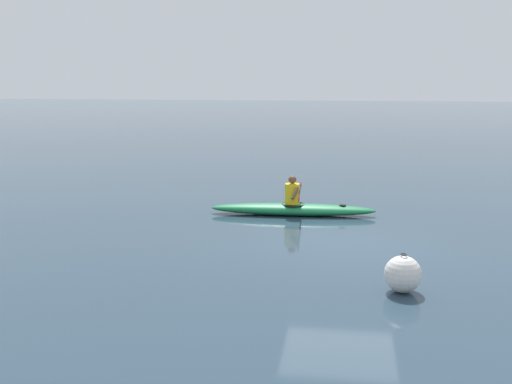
{
  "coord_description": "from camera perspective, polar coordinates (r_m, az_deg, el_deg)",
  "views": [
    {
      "loc": [
        -0.08,
        12.85,
        3.62
      ],
      "look_at": [
        1.91,
        -0.18,
        1.1
      ],
      "focal_mm": 42.58,
      "sensor_mm": 36.0,
      "label": 1
    }
  ],
  "objects": [
    {
      "name": "ground_plane",
      "position": [
        13.35,
        8.04,
        -5.02
      ],
      "size": [
        160.0,
        160.0,
        0.0
      ],
      "primitive_type": "plane",
      "color": "#283D4C"
    },
    {
      "name": "kayak",
      "position": [
        16.08,
        3.47,
        -1.63
      ],
      "size": [
        4.39,
        0.91,
        0.31
      ],
      "color": "#19723F",
      "rests_on": "ground"
    },
    {
      "name": "kayaker",
      "position": [
        15.99,
        3.49,
        -0.02
      ],
      "size": [
        0.47,
        2.32,
        0.75
      ],
      "color": "yellow",
      "rests_on": "kayak"
    },
    {
      "name": "mooring_buoy_channel_marker",
      "position": [
        10.67,
        13.62,
        -7.51
      ],
      "size": [
        0.63,
        0.63,
        0.68
      ],
      "color": "silver",
      "rests_on": "ground"
    }
  ]
}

